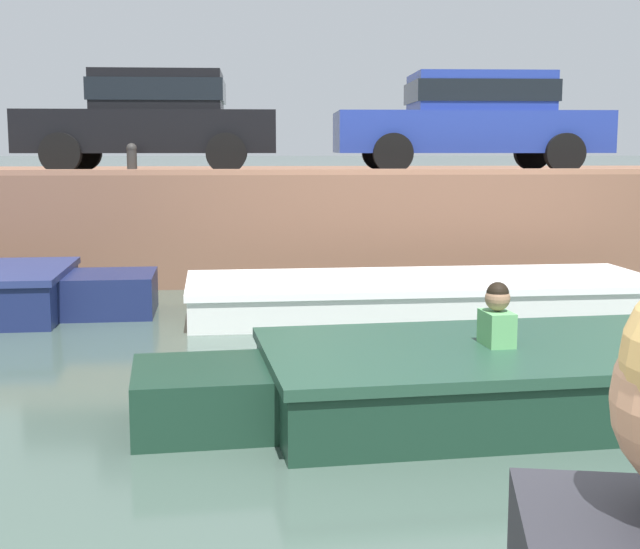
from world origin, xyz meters
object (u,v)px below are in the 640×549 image
mooring_bollard_mid (132,158)px  car_centre_blue (472,118)px  car_left_inner_black (154,117)px  boat_moored_central_white (443,295)px  motorboat_passing (556,375)px

mooring_bollard_mid → car_centre_blue: bearing=14.6°
car_left_inner_black → mooring_bollard_mid: size_ratio=8.74×
mooring_bollard_mid → car_left_inner_black: bearing=83.3°
boat_moored_central_white → car_left_inner_black: bearing=137.3°
mooring_bollard_mid → boat_moored_central_white: bearing=-28.9°
boat_moored_central_white → mooring_bollard_mid: mooring_bollard_mid is taller
boat_moored_central_white → mooring_bollard_mid: bearing=151.1°
boat_moored_central_white → car_centre_blue: car_centre_blue is taller
motorboat_passing → car_centre_blue: (1.08, 7.60, 2.20)m
car_centre_blue → motorboat_passing: bearing=-98.1°
car_left_inner_black → car_centre_blue: bearing=-0.0°
motorboat_passing → mooring_bollard_mid: 7.64m
car_centre_blue → mooring_bollard_mid: bearing=-165.4°
car_left_inner_black → boat_moored_central_white: bearing=-42.7°
car_centre_blue → mooring_bollard_mid: car_centre_blue is taller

